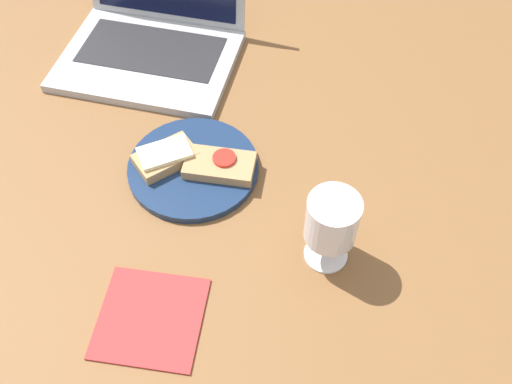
# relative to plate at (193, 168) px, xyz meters

# --- Properties ---
(wooden_table) EXTENTS (1.40, 1.40, 0.03)m
(wooden_table) POSITION_rel_plate_xyz_m (0.05, -0.04, -0.02)
(wooden_table) COLOR brown
(wooden_table) RESTS_ON ground
(plate) EXTENTS (0.23, 0.23, 0.01)m
(plate) POSITION_rel_plate_xyz_m (0.00, 0.00, 0.00)
(plate) COLOR navy
(plate) RESTS_ON wooden_table
(sandwich_with_tomato) EXTENTS (0.12, 0.07, 0.02)m
(sandwich_with_tomato) POSITION_rel_plate_xyz_m (0.05, 0.00, 0.02)
(sandwich_with_tomato) COLOR #A88456
(sandwich_with_tomato) RESTS_ON plate
(sandwich_with_cheese) EXTENTS (0.11, 0.12, 0.03)m
(sandwich_with_cheese) POSITION_rel_plate_xyz_m (-0.05, -0.00, 0.02)
(sandwich_with_cheese) COLOR #A88456
(sandwich_with_cheese) RESTS_ON plate
(wine_glass) EXTENTS (0.08, 0.08, 0.14)m
(wine_glass) POSITION_rel_plate_xyz_m (0.25, -0.11, 0.09)
(wine_glass) COLOR white
(wine_glass) RESTS_ON wooden_table
(laptop) EXTENTS (0.34, 0.29, 0.20)m
(laptop) POSITION_rel_plate_xyz_m (-0.17, 0.29, 0.03)
(laptop) COLOR #ADAFB5
(laptop) RESTS_ON wooden_table
(napkin) EXTENTS (0.16, 0.16, 0.00)m
(napkin) POSITION_rel_plate_xyz_m (0.02, -0.28, -0.01)
(napkin) COLOR #B23333
(napkin) RESTS_ON wooden_table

